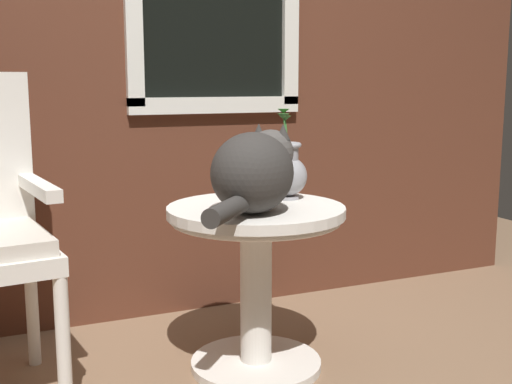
% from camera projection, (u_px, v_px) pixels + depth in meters
% --- Properties ---
extents(back_wall, '(4.00, 0.07, 2.60)m').
position_uv_depth(back_wall, '(139.00, 13.00, 2.70)').
color(back_wall, '#562D1E').
rests_on(back_wall, ground_plane).
extents(wicker_side_table, '(0.62, 0.62, 0.59)m').
position_uv_depth(wicker_side_table, '(256.00, 257.00, 2.31)').
color(wicker_side_table, silver).
rests_on(wicker_side_table, ground_plane).
extents(cat, '(0.48, 0.52, 0.28)m').
position_uv_depth(cat, '(255.00, 170.00, 2.16)').
color(cat, '#33302D').
rests_on(cat, wicker_side_table).
extents(pewter_vase_with_ivy, '(0.15, 0.15, 0.33)m').
position_uv_depth(pewter_vase_with_ivy, '(287.00, 171.00, 2.40)').
color(pewter_vase_with_ivy, '#99999E').
rests_on(pewter_vase_with_ivy, wicker_side_table).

